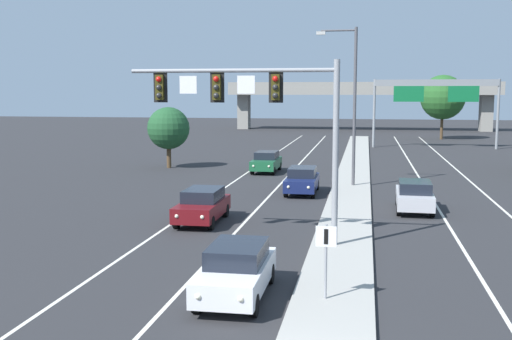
# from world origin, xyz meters

# --- Properties ---
(median_island) EXTENTS (2.40, 110.00, 0.15)m
(median_island) POSITION_xyz_m (0.00, 18.00, 0.07)
(median_island) COLOR #9E9B93
(median_island) RESTS_ON ground
(lane_stripe_oncoming_center) EXTENTS (0.14, 100.00, 0.01)m
(lane_stripe_oncoming_center) POSITION_xyz_m (-4.70, 25.00, 0.00)
(lane_stripe_oncoming_center) COLOR silver
(lane_stripe_oncoming_center) RESTS_ON ground
(lane_stripe_receding_center) EXTENTS (0.14, 100.00, 0.01)m
(lane_stripe_receding_center) POSITION_xyz_m (4.70, 25.00, 0.00)
(lane_stripe_receding_center) COLOR silver
(lane_stripe_receding_center) RESTS_ON ground
(edge_stripe_left) EXTENTS (0.14, 100.00, 0.01)m
(edge_stripe_left) POSITION_xyz_m (-8.00, 25.00, 0.00)
(edge_stripe_left) COLOR silver
(edge_stripe_left) RESTS_ON ground
(edge_stripe_right) EXTENTS (0.14, 100.00, 0.01)m
(edge_stripe_right) POSITION_xyz_m (8.00, 25.00, 0.00)
(edge_stripe_right) COLOR silver
(edge_stripe_right) RESTS_ON ground
(overhead_signal_mast) EXTENTS (8.32, 0.44, 7.20)m
(overhead_signal_mast) POSITION_xyz_m (-3.24, 12.18, 5.53)
(overhead_signal_mast) COLOR gray
(overhead_signal_mast) RESTS_ON median_island
(median_sign_post) EXTENTS (0.60, 0.10, 2.20)m
(median_sign_post) POSITION_xyz_m (-0.22, 5.73, 1.59)
(median_sign_post) COLOR gray
(median_sign_post) RESTS_ON median_island
(street_lamp_median) EXTENTS (2.58, 0.28, 10.00)m
(street_lamp_median) POSITION_xyz_m (-0.12, 28.12, 5.79)
(street_lamp_median) COLOR #4C4C51
(street_lamp_median) RESTS_ON median_island
(car_oncoming_white) EXTENTS (1.84, 4.48, 1.58)m
(car_oncoming_white) POSITION_xyz_m (-2.89, 5.88, 0.82)
(car_oncoming_white) COLOR silver
(car_oncoming_white) RESTS_ON ground
(car_oncoming_darkred) EXTENTS (1.84, 4.48, 1.58)m
(car_oncoming_darkred) POSITION_xyz_m (-6.67, 16.03, 0.82)
(car_oncoming_darkred) COLOR #5B0F14
(car_oncoming_darkred) RESTS_ON ground
(car_oncoming_navy) EXTENTS (1.85, 4.48, 1.58)m
(car_oncoming_navy) POSITION_xyz_m (-2.89, 25.18, 0.82)
(car_oncoming_navy) COLOR #141E4C
(car_oncoming_navy) RESTS_ON ground
(car_oncoming_green) EXTENTS (1.86, 4.49, 1.58)m
(car_oncoming_green) POSITION_xyz_m (-6.61, 34.63, 0.82)
(car_oncoming_green) COLOR #195633
(car_oncoming_green) RESTS_ON ground
(car_receding_silver) EXTENTS (1.92, 4.51, 1.58)m
(car_receding_silver) POSITION_xyz_m (3.39, 20.62, 0.82)
(car_receding_silver) COLOR #B7B7BC
(car_receding_silver) RESTS_ON ground
(highway_sign_gantry) EXTENTS (13.28, 0.42, 7.50)m
(highway_sign_gantry) POSITION_xyz_m (8.20, 57.79, 6.16)
(highway_sign_gantry) COLOR gray
(highway_sign_gantry) RESTS_ON ground
(overpass_bridge) EXTENTS (42.40, 6.40, 7.65)m
(overpass_bridge) POSITION_xyz_m (0.00, 89.11, 5.78)
(overpass_bridge) COLOR gray
(overpass_bridge) RESTS_ON ground
(tree_far_left_b) EXTENTS (3.40, 3.40, 4.92)m
(tree_far_left_b) POSITION_xyz_m (-14.81, 35.90, 3.20)
(tree_far_left_b) COLOR #4C3823
(tree_far_left_b) RESTS_ON ground
(tree_far_right_b) EXTENTS (5.73, 5.73, 8.29)m
(tree_far_right_b) POSITION_xyz_m (10.51, 71.14, 5.42)
(tree_far_right_b) COLOR #4C3823
(tree_far_right_b) RESTS_ON ground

